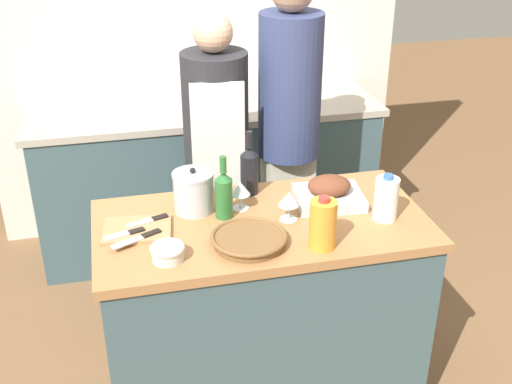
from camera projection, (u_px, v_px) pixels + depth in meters
name	position (u px, v px, depth m)	size (l,w,h in m)	color
kitchen_island	(261.00, 314.00, 2.80)	(1.34, 0.68, 0.94)	#3D565B
back_counter	(208.00, 177.00, 4.03)	(2.11, 0.60, 0.93)	#3D565B
back_wall	(194.00, 35.00, 3.97)	(2.61, 0.10, 2.55)	silver
roasting_pan	(329.00, 193.00, 2.70)	(0.30, 0.26, 0.12)	#BCBCC1
wicker_basket	(249.00, 239.00, 2.41)	(0.29, 0.29, 0.04)	brown
cutting_board	(137.00, 230.00, 2.50)	(0.28, 0.23, 0.02)	#AD7F51
stock_pot	(194.00, 192.00, 2.63)	(0.17, 0.17, 0.19)	#B7B7BC
mixing_bowl	(168.00, 252.00, 2.32)	(0.13, 0.13, 0.06)	beige
juice_jug	(323.00, 224.00, 2.37)	(0.10, 0.10, 0.21)	orange
milk_jug	(386.00, 199.00, 2.56)	(0.10, 0.10, 0.20)	white
wine_bottle_green	(249.00, 169.00, 2.75)	(0.08, 0.08, 0.29)	black
wine_bottle_dark	(224.00, 194.00, 2.57)	(0.07, 0.07, 0.27)	#28662D
wine_glass_left	(240.00, 189.00, 2.63)	(0.08, 0.08, 0.12)	silver
wine_glass_right	(289.00, 200.00, 2.55)	(0.08, 0.08, 0.12)	silver
knife_chef	(138.00, 238.00, 2.42)	(0.20, 0.12, 0.01)	#B7B7BC
knife_paring	(126.00, 233.00, 2.45)	(0.16, 0.08, 0.01)	#B7B7BC
knife_bread	(149.00, 220.00, 2.54)	(0.17, 0.08, 0.01)	#B7B7BC
condiment_bottle_tall	(191.00, 90.00, 3.85)	(0.06, 0.06, 0.18)	#B28E2D
condiment_bottle_short	(214.00, 98.00, 3.71)	(0.05, 0.05, 0.19)	#234C28
person_cook_aproned	(217.00, 156.00, 3.25)	(0.33, 0.34, 1.62)	beige
person_cook_guest	(289.00, 128.00, 3.29)	(0.32, 0.32, 1.81)	beige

